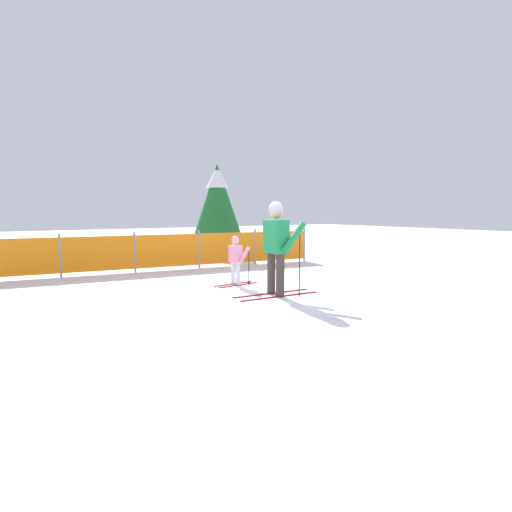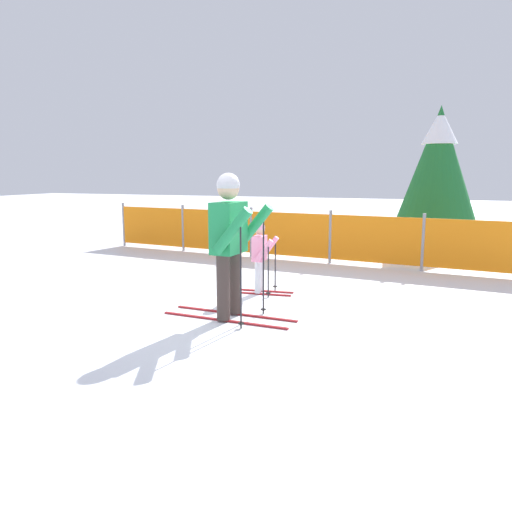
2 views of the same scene
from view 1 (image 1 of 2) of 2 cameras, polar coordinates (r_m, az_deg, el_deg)
The scene contains 5 objects.
ground_plane at distance 7.74m, azimuth 0.44°, elevation -5.55°, with size 60.00×60.00×0.00m, color white.
skier_adult at distance 7.55m, azimuth 3.00°, elevation 2.29°, with size 1.70×0.77×1.78m.
skier_child at distance 8.68m, azimuth -2.87°, elevation -0.10°, with size 1.02×0.52×1.07m.
safety_fence at distance 11.16m, azimuth -12.44°, elevation 0.75°, with size 8.85×1.07×1.06m.
conifer_far at distance 14.46m, azimuth -5.53°, elevation 8.08°, with size 1.76×1.76×3.28m.
Camera 1 is at (-4.17, -6.31, 1.61)m, focal length 28.00 mm.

